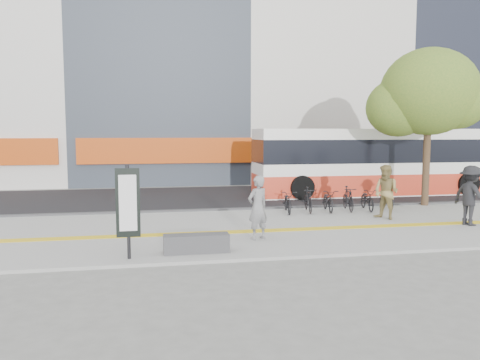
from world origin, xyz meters
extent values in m
plane|color=slate|center=(0.00, 0.00, 0.00)|extent=(120.00, 120.00, 0.00)
cube|color=gray|center=(0.00, 1.50, 0.04)|extent=(40.00, 7.00, 0.08)
cube|color=gold|center=(0.00, 1.00, 0.09)|extent=(40.00, 0.45, 0.01)
cube|color=black|center=(0.00, 9.00, 0.03)|extent=(40.00, 8.00, 0.06)
cube|color=#3A3A3C|center=(0.00, 5.00, 0.07)|extent=(40.00, 0.25, 0.14)
cube|color=#C0420B|center=(2.00, 14.05, 2.00)|extent=(19.00, 0.50, 1.40)
cube|color=#3A3A3C|center=(-2.60, -1.20, 0.30)|extent=(1.60, 0.45, 0.45)
cylinder|color=black|center=(-4.20, -1.50, 1.18)|extent=(0.08, 0.08, 2.20)
cube|color=black|center=(-4.20, -1.50, 1.40)|extent=(0.55, 0.08, 1.60)
cube|color=white|center=(-4.20, -1.55, 1.40)|extent=(0.40, 0.02, 1.30)
cylinder|color=#3D281B|center=(7.20, 4.70, 1.68)|extent=(0.28, 0.28, 3.20)
ellipsoid|color=#436D24|center=(7.20, 4.70, 4.60)|extent=(3.80, 3.80, 3.42)
ellipsoid|color=#436D24|center=(6.20, 5.20, 4.00)|extent=(2.60, 2.60, 2.34)
ellipsoid|color=#436D24|center=(8.10, 4.30, 4.20)|extent=(2.40, 2.40, 2.16)
ellipsoid|color=#436D24|center=(7.50, 5.50, 5.40)|extent=(2.20, 2.20, 1.98)
cube|color=white|center=(6.94, 8.50, 1.61)|extent=(11.63, 2.42, 3.10)
cube|color=red|center=(6.94, 8.50, 0.59)|extent=(11.65, 2.44, 0.97)
cube|color=black|center=(6.94, 8.50, 2.14)|extent=(11.65, 2.44, 1.07)
cylinder|color=black|center=(2.87, 7.29, 0.59)|extent=(1.07, 0.34, 1.07)
cylinder|color=black|center=(2.87, 9.71, 0.59)|extent=(1.07, 0.34, 1.07)
cylinder|color=black|center=(11.02, 7.29, 0.59)|extent=(1.07, 0.34, 1.07)
cylinder|color=black|center=(11.02, 9.71, 0.59)|extent=(1.07, 0.34, 1.07)
imported|color=black|center=(1.26, 4.00, 0.49)|extent=(0.78, 1.62, 0.82)
imported|color=black|center=(2.04, 4.00, 0.53)|extent=(0.66, 1.56, 0.91)
imported|color=black|center=(2.82, 4.00, 0.49)|extent=(0.78, 1.62, 0.82)
imported|color=black|center=(3.60, 4.00, 0.53)|extent=(0.66, 1.56, 0.91)
imported|color=black|center=(4.38, 4.00, 0.49)|extent=(0.78, 1.62, 0.82)
imported|color=black|center=(5.16, 4.00, 0.53)|extent=(0.66, 1.56, 0.91)
imported|color=black|center=(-0.80, -0.05, 0.96)|extent=(0.76, 0.66, 1.77)
imported|color=olive|center=(4.14, 2.11, 1.00)|extent=(1.04, 1.12, 1.84)
imported|color=black|center=(6.25, 0.65, 1.03)|extent=(0.97, 1.35, 1.89)
camera|label=1|loc=(-3.70, -12.72, 3.03)|focal=35.91mm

